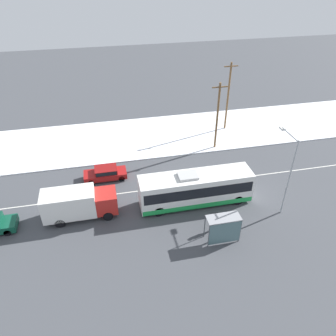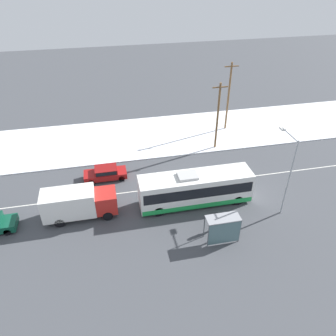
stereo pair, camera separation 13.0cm
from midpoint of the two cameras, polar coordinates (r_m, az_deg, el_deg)
ground_plane at (r=34.37m, az=4.54°, el=-2.73°), size 120.00×120.00×0.00m
snow_lot at (r=43.46m, az=0.46°, el=5.95°), size 80.00×10.92×0.12m
lane_marking_center at (r=34.37m, az=4.54°, el=-2.73°), size 60.00×0.12×0.00m
city_bus at (r=30.98m, az=4.69°, el=-3.59°), size 10.65×2.57×3.39m
box_truck at (r=30.44m, az=-15.51°, el=-5.90°), size 6.53×2.30×2.86m
sedan_car at (r=35.20m, az=-10.92°, el=-0.82°), size 4.45×1.80×1.37m
pedestrian_at_stop at (r=28.64m, az=8.03°, el=-8.97°), size 0.66×0.29×1.84m
bus_shelter at (r=27.40m, az=9.60°, el=-9.99°), size 2.80×1.20×2.40m
streetlamp at (r=30.10m, az=20.05°, el=0.42°), size 0.36×2.94×7.67m
utility_pole_roadside at (r=38.89m, az=8.50°, el=9.02°), size 1.80×0.24×8.23m
utility_pole_snowlot at (r=43.64m, az=10.32°, el=12.23°), size 1.80×0.24×9.01m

